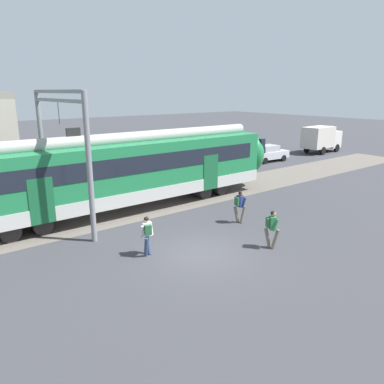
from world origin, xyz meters
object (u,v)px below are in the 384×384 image
(pedestrian_green, at_px, (272,226))
(parked_car_tan, at_px, (228,159))
(pedestrian_navy, at_px, (240,204))
(box_truck, at_px, (322,138))
(pedestrian_white, at_px, (147,233))
(parked_car_silver, at_px, (268,153))

(pedestrian_green, bearing_deg, parked_car_tan, 52.80)
(pedestrian_navy, relative_size, box_truck, 0.31)
(pedestrian_white, bearing_deg, pedestrian_green, -29.77)
(pedestrian_white, xyz_separation_m, pedestrian_green, (4.52, -2.58, 0.00))
(pedestrian_navy, xyz_separation_m, parked_car_tan, (9.12, 10.51, -0.21))
(pedestrian_navy, relative_size, parked_car_silver, 0.41)
(parked_car_silver, xyz_separation_m, box_truck, (8.58, 0.02, 0.79))
(pedestrian_navy, height_order, parked_car_tan, pedestrian_navy)
(pedestrian_green, height_order, parked_car_tan, pedestrian_green)
(parked_car_tan, relative_size, box_truck, 0.75)
(parked_car_tan, bearing_deg, pedestrian_white, -143.43)
(box_truck, bearing_deg, parked_car_tan, -179.85)
(parked_car_silver, bearing_deg, pedestrian_navy, -143.78)
(pedestrian_navy, height_order, parked_car_silver, pedestrian_navy)
(pedestrian_white, distance_m, pedestrian_green, 5.20)
(parked_car_tan, distance_m, parked_car_silver, 5.25)
(pedestrian_white, xyz_separation_m, parked_car_tan, (14.83, 11.00, -0.21))
(pedestrian_navy, bearing_deg, pedestrian_green, -111.25)
(pedestrian_white, bearing_deg, parked_car_tan, 36.57)
(pedestrian_green, distance_m, pedestrian_navy, 3.30)
(pedestrian_white, height_order, parked_car_silver, pedestrian_white)
(pedestrian_white, xyz_separation_m, pedestrian_navy, (5.71, 0.49, 0.00))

